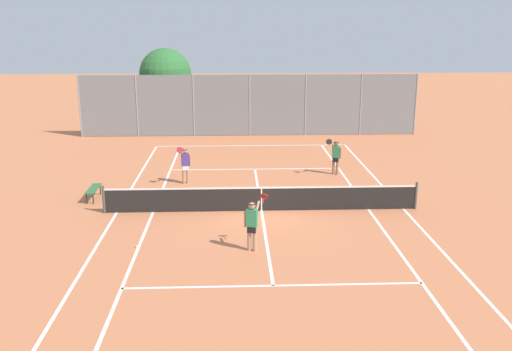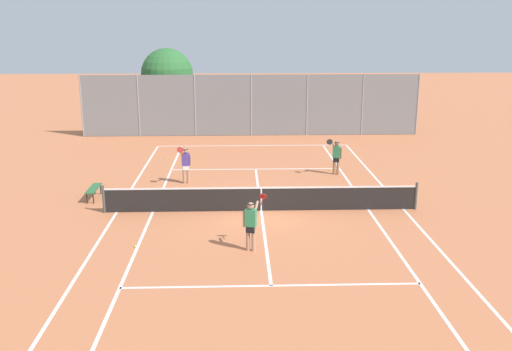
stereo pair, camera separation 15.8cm
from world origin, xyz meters
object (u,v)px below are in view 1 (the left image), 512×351
Objects in this scene: courtside_bench at (93,189)px; loose_tennis_ball_1 at (329,170)px; tree_behind_left at (166,76)px; loose_tennis_ball_3 at (166,159)px; player_far_right at (336,155)px; loose_tennis_ball_4 at (136,247)px; player_near_side at (252,223)px; loose_tennis_ball_2 at (246,190)px; tennis_net at (262,198)px; player_far_left at (185,163)px.

loose_tennis_ball_1 is at bearing 21.86° from courtside_bench.
loose_tennis_ball_3 is at bearing -84.96° from tree_behind_left.
tree_behind_left is at bearing 95.04° from loose_tennis_ball_3.
tree_behind_left is at bearing 128.26° from player_far_right.
loose_tennis_ball_1 is 1.00× the size of loose_tennis_ball_4.
courtside_bench is at bearing -158.14° from loose_tennis_ball_1.
tree_behind_left reaches higher than courtside_bench.
loose_tennis_ball_1 and loose_tennis_ball_3 have the same top height.
courtside_bench reaches higher than loose_tennis_ball_3.
loose_tennis_ball_1 is at bearing 50.42° from loose_tennis_ball_4.
loose_tennis_ball_1 is 0.04× the size of courtside_bench.
player_near_side is 1.18× the size of courtside_bench.
loose_tennis_ball_2 is (-4.29, -2.60, -0.89)m from player_far_right.
tree_behind_left is (-1.13, 20.26, 3.57)m from loose_tennis_ball_4.
loose_tennis_ball_2 is at bearing 101.26° from tennis_net.
tennis_net is 181.82× the size of loose_tennis_ball_1.
loose_tennis_ball_1 is (-0.16, 0.68, -0.89)m from player_far_right.
player_near_side reaches higher than loose_tennis_ball_1.
loose_tennis_ball_3 is 7.17m from courtside_bench.
loose_tennis_ball_2 is at bearing -26.24° from player_far_left.
player_far_right reaches higher than loose_tennis_ball_1.
player_far_right is at bearing 54.44° from tennis_net.
loose_tennis_ball_1 and loose_tennis_ball_4 have the same top height.
loose_tennis_ball_4 is (-4.20, -3.49, -0.48)m from tennis_net.
tree_behind_left is at bearing 108.76° from loose_tennis_ball_2.
loose_tennis_ball_2 and loose_tennis_ball_4 have the same top height.
player_near_side reaches higher than tennis_net.
tennis_net is 8.00× the size of courtside_bench.
tennis_net is 5.11m from player_far_left.
loose_tennis_ball_2 is at bearing 7.92° from courtside_bench.
loose_tennis_ball_2 and loose_tennis_ball_3 have the same top height.
tennis_net reaches higher than courtside_bench.
tree_behind_left is (1.44, 14.99, 3.20)m from courtside_bench.
player_near_side is (-0.49, -3.88, 0.42)m from tennis_net.
player_far_right is (3.76, 5.26, 0.42)m from tennis_net.
tree_behind_left is at bearing 103.18° from player_near_side.
tennis_net is at bearing -125.56° from player_far_right.
player_far_left is at bearing 128.83° from tennis_net.
player_far_right is at bearing 65.07° from player_near_side.
loose_tennis_ball_1 is at bearing -50.53° from tree_behind_left.
loose_tennis_ball_2 is 0.04× the size of courtside_bench.
tennis_net is 6.47m from player_far_right.
tennis_net is 9.78m from loose_tennis_ball_3.
loose_tennis_ball_1 is at bearing 67.41° from player_near_side.
loose_tennis_ball_2 is at bearing -71.24° from tree_behind_left.
tennis_net is 6.99m from courtside_bench.
player_near_side is at bearing -97.19° from tennis_net.
loose_tennis_ball_1 is (6.79, 1.97, -0.89)m from player_far_left.
courtside_bench is (-6.23, -0.87, 0.38)m from loose_tennis_ball_2.
player_far_right is 26.88× the size of loose_tennis_ball_4.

